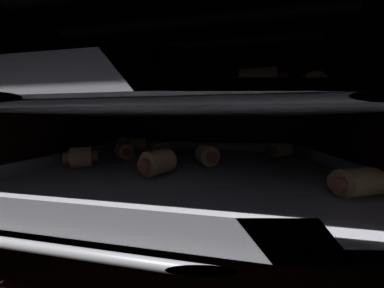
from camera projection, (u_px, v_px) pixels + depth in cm
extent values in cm
cube|color=black|center=(190.00, 232.00, 29.75)|extent=(55.63, 44.69, 1.20)
cube|color=black|center=(204.00, 124.00, 48.58)|extent=(55.63, 1.20, 34.50)
cube|color=black|center=(44.00, 126.00, 31.83)|extent=(1.20, 42.29, 34.50)
cube|color=black|center=(190.00, 2.00, 24.93)|extent=(55.63, 44.69, 1.20)
cylinder|color=#333338|center=(190.00, 21.00, 25.28)|extent=(42.58, 1.55, 1.55)
cylinder|color=#333338|center=(197.00, 44.00, 32.85)|extent=(42.58, 1.55, 1.55)
cylinder|color=slate|center=(58.00, 167.00, 32.49)|extent=(0.70, 41.44, 0.70)
cylinder|color=slate|center=(367.00, 182.00, 24.23)|extent=(0.70, 41.44, 0.70)
cylinder|color=slate|center=(138.00, 262.00, 10.65)|extent=(50.08, 0.70, 0.70)
cylinder|color=slate|center=(165.00, 216.00, 15.71)|extent=(50.08, 0.70, 0.70)
cylinder|color=slate|center=(179.00, 193.00, 20.77)|extent=(50.08, 0.70, 0.70)
cylinder|color=slate|center=(187.00, 179.00, 25.83)|extent=(50.08, 0.70, 0.70)
cylinder|color=slate|center=(193.00, 169.00, 30.89)|extent=(50.08, 0.70, 0.70)
cylinder|color=slate|center=(197.00, 162.00, 35.95)|extent=(50.08, 0.70, 0.70)
cylinder|color=slate|center=(200.00, 157.00, 41.01)|extent=(50.08, 0.70, 0.70)
cylinder|color=slate|center=(202.00, 153.00, 46.07)|extent=(50.08, 0.70, 0.70)
cube|color=gray|center=(190.00, 169.00, 28.26)|extent=(45.15, 34.81, 0.84)
cube|color=gray|center=(145.00, 220.00, 11.46)|extent=(45.15, 0.80, 1.82)
cube|color=gray|center=(202.00, 146.00, 44.69)|extent=(45.15, 0.80, 1.82)
cube|color=gray|center=(70.00, 156.00, 31.74)|extent=(0.80, 34.81, 1.82)
cube|color=gray|center=(346.00, 167.00, 24.42)|extent=(0.80, 34.81, 1.82)
cylinder|color=tan|center=(158.00, 162.00, 23.85)|extent=(4.83, 4.97, 3.39)
cylinder|color=#9E563D|center=(144.00, 166.00, 22.10)|extent=(2.01, 1.63, 1.85)
cylinder|color=#9E563D|center=(170.00, 159.00, 25.60)|extent=(2.01, 1.63, 1.85)
cylinder|color=tan|center=(162.00, 149.00, 36.52)|extent=(3.41, 3.56, 2.69)
cylinder|color=#9E563D|center=(168.00, 148.00, 38.30)|extent=(1.72, 1.48, 1.47)
cylinder|color=#9E563D|center=(156.00, 151.00, 34.73)|extent=(1.72, 1.48, 1.47)
cylinder|color=tan|center=(207.00, 155.00, 28.99)|extent=(4.27, 4.18, 3.25)
cylinder|color=#9E563D|center=(203.00, 153.00, 30.97)|extent=(2.06, 1.77, 1.75)
cylinder|color=#9E563D|center=(212.00, 158.00, 27.02)|extent=(2.06, 1.77, 1.75)
cylinder|color=tan|center=(139.00, 145.00, 40.82)|extent=(4.29, 4.30, 3.37)
cylinder|color=#9E563D|center=(129.00, 145.00, 40.42)|extent=(1.76, 2.18, 1.89)
cylinder|color=#9E563D|center=(149.00, 145.00, 41.23)|extent=(1.76, 2.18, 1.89)
cylinder|color=tan|center=(357.00, 182.00, 17.11)|extent=(4.70, 3.99, 2.71)
cylinder|color=#9E563D|center=(337.00, 184.00, 16.62)|extent=(1.26, 1.59, 1.39)
cylinder|color=#9E563D|center=(375.00, 180.00, 17.61)|extent=(1.26, 1.59, 1.39)
cylinder|color=tan|center=(125.00, 144.00, 42.68)|extent=(3.90, 3.49, 3.39)
cylinder|color=#9E563D|center=(128.00, 143.00, 44.46)|extent=(1.70, 1.02, 1.59)
cylinder|color=#9E563D|center=(123.00, 145.00, 40.90)|extent=(1.70, 1.02, 1.59)
cylinder|color=tan|center=(281.00, 150.00, 35.46)|extent=(4.17, 4.00, 2.84)
cylinder|color=#9E563D|center=(273.00, 150.00, 34.87)|extent=(1.41, 1.83, 1.68)
cylinder|color=#9E563D|center=(289.00, 149.00, 36.04)|extent=(1.41, 1.83, 1.68)
cylinder|color=tan|center=(124.00, 151.00, 33.70)|extent=(4.24, 4.22, 2.92)
cylinder|color=#9E563D|center=(121.00, 150.00, 35.24)|extent=(1.80, 1.86, 1.59)
cylinder|color=#9E563D|center=(128.00, 153.00, 32.15)|extent=(1.80, 1.86, 1.59)
cylinder|color=tan|center=(82.00, 157.00, 27.24)|extent=(4.15, 4.27, 3.25)
cylinder|color=#9E563D|center=(95.00, 156.00, 27.98)|extent=(1.78, 2.08, 1.90)
cylinder|color=#9E563D|center=(68.00, 158.00, 26.51)|extent=(1.78, 2.08, 1.90)
cylinder|color=slate|center=(52.00, 113.00, 31.15)|extent=(0.64, 41.44, 0.64)
cylinder|color=slate|center=(378.00, 110.00, 22.89)|extent=(0.64, 41.44, 0.64)
cylinder|color=slate|center=(123.00, 93.00, 8.62)|extent=(50.08, 0.64, 0.64)
cylinder|color=slate|center=(152.00, 101.00, 12.30)|extent=(50.08, 0.64, 0.64)
cylinder|color=slate|center=(168.00, 106.00, 15.98)|extent=(50.08, 0.64, 0.64)
cylinder|color=slate|center=(178.00, 108.00, 19.66)|extent=(50.08, 0.64, 0.64)
cylinder|color=slate|center=(185.00, 110.00, 23.34)|extent=(50.08, 0.64, 0.64)
cylinder|color=slate|center=(190.00, 112.00, 27.02)|extent=(50.08, 0.64, 0.64)
cylinder|color=slate|center=(194.00, 113.00, 30.70)|extent=(50.08, 0.64, 0.64)
cylinder|color=slate|center=(197.00, 113.00, 34.38)|extent=(50.08, 0.64, 0.64)
cylinder|color=slate|center=(199.00, 114.00, 38.06)|extent=(50.08, 0.64, 0.64)
cylinder|color=slate|center=(201.00, 115.00, 41.74)|extent=(50.08, 0.64, 0.64)
cylinder|color=slate|center=(203.00, 115.00, 45.42)|extent=(50.08, 0.64, 0.64)
cube|color=gray|center=(190.00, 107.00, 26.93)|extent=(45.15, 34.81, 0.77)
cube|color=gray|center=(138.00, 63.00, 10.14)|extent=(45.15, 0.80, 1.76)
cube|color=gray|center=(202.00, 107.00, 43.37)|extent=(45.15, 0.80, 1.76)
cube|color=gray|center=(65.00, 101.00, 30.42)|extent=(0.80, 34.81, 1.76)
cube|color=gray|center=(355.00, 95.00, 23.09)|extent=(0.80, 34.81, 1.76)
cylinder|color=tan|center=(308.00, 87.00, 20.34)|extent=(3.04, 3.03, 2.87)
cylinder|color=#9E563D|center=(300.00, 90.00, 22.20)|extent=(1.44, 0.99, 1.38)
cylinder|color=#9E563D|center=(318.00, 84.00, 18.48)|extent=(1.44, 0.99, 1.38)
cylinder|color=tan|center=(74.00, 74.00, 15.07)|extent=(4.37, 4.33, 3.10)
cylinder|color=#9E563D|center=(82.00, 69.00, 13.77)|extent=(1.49, 1.76, 1.58)
cylinder|color=#9E563D|center=(68.00, 78.00, 16.37)|extent=(1.49, 1.76, 1.58)
cylinder|color=tan|center=(256.00, 84.00, 19.75)|extent=(4.18, 3.80, 3.35)
cylinder|color=#9E563D|center=(280.00, 82.00, 19.04)|extent=(1.37, 2.06, 1.93)
cylinder|color=#9E563D|center=(234.00, 85.00, 20.45)|extent=(1.37, 2.06, 1.93)
cylinder|color=tan|center=(161.00, 105.00, 40.81)|extent=(3.54, 3.12, 2.42)
cylinder|color=#9E563D|center=(152.00, 105.00, 40.62)|extent=(1.26, 1.42, 1.21)
cylinder|color=#9E563D|center=(169.00, 105.00, 41.00)|extent=(1.26, 1.42, 1.21)
cylinder|color=tan|center=(296.00, 100.00, 34.28)|extent=(3.79, 3.08, 2.86)
cylinder|color=#9E563D|center=(310.00, 100.00, 33.75)|extent=(1.11, 1.36, 1.30)
cylinder|color=#9E563D|center=(283.00, 101.00, 34.80)|extent=(1.11, 1.36, 1.30)
cylinder|color=tan|center=(288.00, 97.00, 29.17)|extent=(4.30, 4.35, 2.98)
cylinder|color=#9E563D|center=(284.00, 95.00, 27.65)|extent=(2.09, 1.96, 1.75)
cylinder|color=#9E563D|center=(292.00, 98.00, 30.69)|extent=(2.09, 1.96, 1.75)
cylinder|color=tan|center=(59.00, 88.00, 20.66)|extent=(3.75, 3.09, 2.71)
cylinder|color=#9E563D|center=(73.00, 87.00, 20.09)|extent=(0.82, 1.39, 1.33)
cylinder|color=#9E563D|center=(46.00, 89.00, 21.23)|extent=(0.82, 1.39, 1.33)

